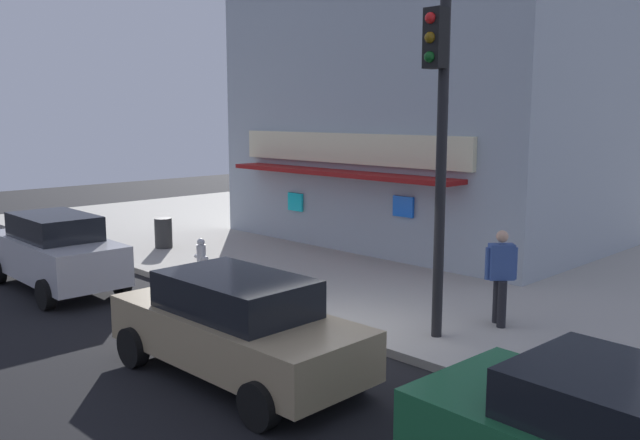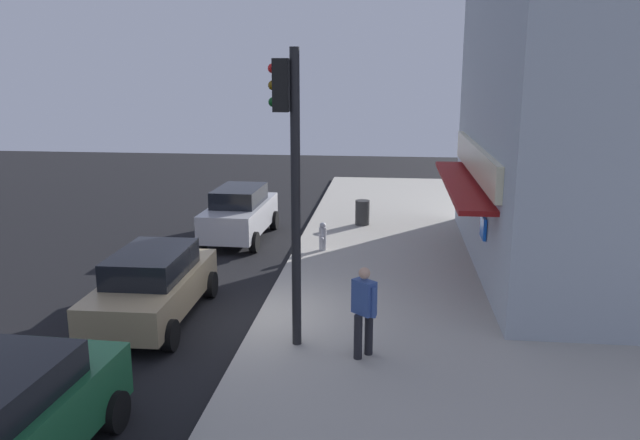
{
  "view_description": "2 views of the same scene",
  "coord_description": "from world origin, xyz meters",
  "px_view_note": "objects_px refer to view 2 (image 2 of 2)",
  "views": [
    {
      "loc": [
        8.05,
        -8.19,
        3.97
      ],
      "look_at": [
        -3.06,
        2.73,
        1.5
      ],
      "focal_mm": 37.52,
      "sensor_mm": 36.0,
      "label": 1
    },
    {
      "loc": [
        13.1,
        2.86,
        5.43
      ],
      "look_at": [
        -2.13,
        1.15,
        1.82
      ],
      "focal_mm": 35.7,
      "sensor_mm": 36.0,
      "label": 2
    }
  ],
  "objects_px": {
    "pedestrian": "(364,308)",
    "parked_car_silver": "(240,213)",
    "fire_hydrant": "(323,237)",
    "parked_car_tan": "(153,285)",
    "traffic_light": "(290,162)",
    "trash_can": "(362,213)"
  },
  "relations": [
    {
      "from": "traffic_light",
      "to": "pedestrian",
      "type": "bearing_deg",
      "value": 73.3
    },
    {
      "from": "fire_hydrant",
      "to": "parked_car_tan",
      "type": "height_order",
      "value": "parked_car_tan"
    },
    {
      "from": "pedestrian",
      "to": "parked_car_silver",
      "type": "height_order",
      "value": "pedestrian"
    },
    {
      "from": "fire_hydrant",
      "to": "pedestrian",
      "type": "height_order",
      "value": "pedestrian"
    },
    {
      "from": "trash_can",
      "to": "parked_car_tan",
      "type": "height_order",
      "value": "parked_car_tan"
    },
    {
      "from": "parked_car_silver",
      "to": "parked_car_tan",
      "type": "relative_size",
      "value": 0.96
    },
    {
      "from": "parked_car_tan",
      "to": "traffic_light",
      "type": "bearing_deg",
      "value": 69.36
    },
    {
      "from": "traffic_light",
      "to": "trash_can",
      "type": "distance_m",
      "value": 10.71
    },
    {
      "from": "pedestrian",
      "to": "parked_car_tan",
      "type": "distance_m",
      "value": 5.02
    },
    {
      "from": "fire_hydrant",
      "to": "parked_car_silver",
      "type": "xyz_separation_m",
      "value": [
        -1.53,
        -2.9,
        0.32
      ]
    },
    {
      "from": "parked_car_tan",
      "to": "trash_can",
      "type": "bearing_deg",
      "value": 154.8
    },
    {
      "from": "traffic_light",
      "to": "parked_car_silver",
      "type": "xyz_separation_m",
      "value": [
        -8.31,
        -3.02,
        -2.89
      ]
    },
    {
      "from": "fire_hydrant",
      "to": "parked_car_silver",
      "type": "height_order",
      "value": "parked_car_silver"
    },
    {
      "from": "parked_car_silver",
      "to": "parked_car_tan",
      "type": "height_order",
      "value": "parked_car_silver"
    },
    {
      "from": "traffic_light",
      "to": "pedestrian",
      "type": "relative_size",
      "value": 3.24
    },
    {
      "from": "pedestrian",
      "to": "parked_car_silver",
      "type": "bearing_deg",
      "value": -152.99
    },
    {
      "from": "trash_can",
      "to": "pedestrian",
      "type": "bearing_deg",
      "value": 2.82
    },
    {
      "from": "trash_can",
      "to": "pedestrian",
      "type": "distance_m",
      "value": 10.64
    },
    {
      "from": "pedestrian",
      "to": "traffic_light",
      "type": "bearing_deg",
      "value": -106.7
    },
    {
      "from": "fire_hydrant",
      "to": "trash_can",
      "type": "bearing_deg",
      "value": 163.12
    },
    {
      "from": "traffic_light",
      "to": "fire_hydrant",
      "type": "xyz_separation_m",
      "value": [
        -6.78,
        -0.12,
        -3.21
      ]
    },
    {
      "from": "fire_hydrant",
      "to": "trash_can",
      "type": "relative_size",
      "value": 0.99
    }
  ]
}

